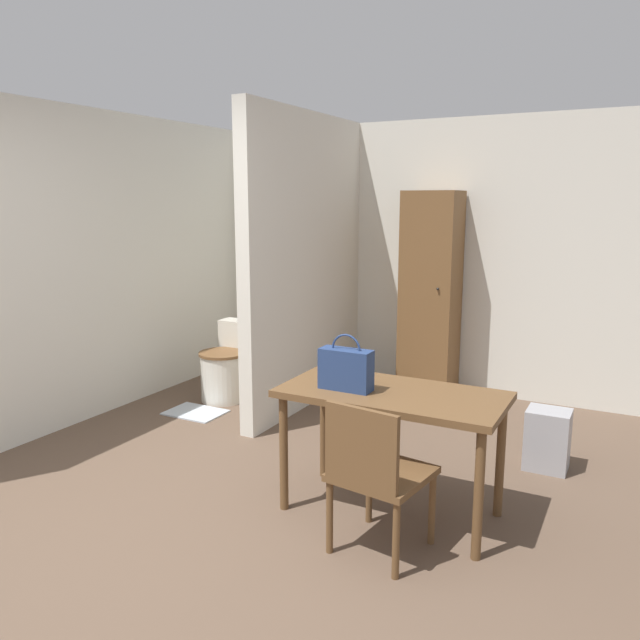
% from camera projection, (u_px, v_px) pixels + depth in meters
% --- Properties ---
extents(ground_plane, '(16.00, 16.00, 0.00)m').
position_uv_depth(ground_plane, '(153.00, 559.00, 3.14)').
color(ground_plane, brown).
extents(wall_back, '(4.82, 0.12, 2.50)m').
position_uv_depth(wall_back, '(405.00, 256.00, 6.00)').
color(wall_back, silver).
rests_on(wall_back, ground_plane).
extents(wall_left, '(0.12, 4.50, 2.50)m').
position_uv_depth(wall_left, '(113.00, 263.00, 5.32)').
color(wall_left, silver).
rests_on(wall_left, ground_plane).
extents(partition_wall, '(0.12, 1.91, 2.50)m').
position_uv_depth(partition_wall, '(306.00, 263.00, 5.35)').
color(partition_wall, silver).
rests_on(partition_wall, ground_plane).
extents(dining_table, '(1.24, 0.62, 0.73)m').
position_uv_depth(dining_table, '(392.00, 406.00, 3.50)').
color(dining_table, brown).
rests_on(dining_table, ground_plane).
extents(wooden_chair, '(0.50, 0.50, 0.82)m').
position_uv_depth(wooden_chair, '(375.00, 471.00, 3.11)').
color(wooden_chair, brown).
rests_on(wooden_chair, ground_plane).
extents(toilet, '(0.43, 0.57, 0.69)m').
position_uv_depth(toilet, '(227.00, 368.00, 5.64)').
color(toilet, silver).
rests_on(toilet, ground_plane).
extents(handbag, '(0.30, 0.12, 0.32)m').
position_uv_depth(handbag, '(346.00, 369.00, 3.49)').
color(handbag, navy).
rests_on(handbag, dining_table).
extents(wooden_cabinet, '(0.48, 0.43, 1.86)m').
position_uv_depth(wooden_cabinet, '(430.00, 295.00, 5.65)').
color(wooden_cabinet, brown).
rests_on(wooden_cabinet, ground_plane).
extents(bath_mat, '(0.48, 0.35, 0.01)m').
position_uv_depth(bath_mat, '(195.00, 412.00, 5.29)').
color(bath_mat, '#B2BCC6').
rests_on(bath_mat, ground_plane).
extents(space_heater, '(0.28, 0.24, 0.41)m').
position_uv_depth(space_heater, '(547.00, 439.00, 4.17)').
color(space_heater, '#9E9EA3').
rests_on(space_heater, ground_plane).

